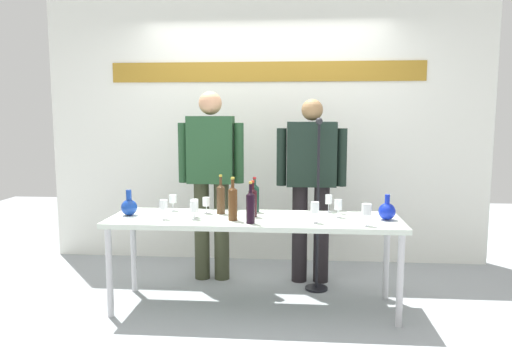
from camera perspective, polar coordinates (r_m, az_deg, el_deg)
name	(u,v)px	position (r m, az deg, el deg)	size (l,w,h in m)	color
ground_plane	(254,307)	(4.09, -0.18, -14.63)	(10.00, 10.00, 0.00)	#969CA1
back_wall	(266,118)	(5.16, 1.16, 7.07)	(4.58, 0.11, 3.00)	white
display_table	(254,225)	(3.88, -0.19, -5.34)	(2.28, 0.66, 0.73)	silver
decanter_blue_left	(129,206)	(4.07, -14.49, -3.11)	(0.13, 0.13, 0.21)	#15399A
decanter_blue_right	(387,211)	(3.91, 14.95, -3.59)	(0.13, 0.13, 0.20)	#1127B8
presenter_left	(211,173)	(4.54, -5.24, 0.70)	(0.61, 0.22, 1.75)	#373B26
presenter_right	(311,178)	(4.48, 6.43, 0.10)	(0.63, 0.22, 1.68)	black
wine_bottle_0	(253,201)	(3.89, -0.39, -2.60)	(0.07, 0.07, 0.29)	black
wine_bottle_1	(233,202)	(3.75, -2.71, -2.70)	(0.07, 0.07, 0.33)	#523015
wine_bottle_2	(255,197)	(4.08, -0.17, -2.10)	(0.08, 0.08, 0.29)	#103122
wine_bottle_3	(251,206)	(3.64, -0.64, -3.18)	(0.06, 0.06, 0.31)	black
wine_bottle_4	(221,198)	(4.01, -4.11, -2.20)	(0.07, 0.07, 0.32)	#4C341E
wine_glass_left_0	(164,205)	(3.85, -10.68, -3.01)	(0.06, 0.06, 0.15)	white
wine_glass_left_1	(173,199)	(4.19, -9.64, -2.33)	(0.07, 0.07, 0.13)	white
wine_glass_left_2	(194,204)	(3.90, -7.17, -2.93)	(0.06, 0.06, 0.14)	white
wine_glass_left_3	(206,202)	(4.04, -5.77, -2.68)	(0.06, 0.06, 0.13)	white
wine_glass_left_4	(194,207)	(3.81, -7.19, -3.20)	(0.07, 0.07, 0.15)	white
wine_glass_right_0	(338,205)	(3.92, 9.50, -3.00)	(0.06, 0.06, 0.14)	white
wine_glass_right_1	(366,210)	(3.65, 12.71, -3.51)	(0.07, 0.07, 0.16)	white
wine_glass_right_2	(329,200)	(4.12, 8.45, -2.40)	(0.06, 0.06, 0.15)	white
wine_glass_right_3	(315,208)	(3.69, 6.85, -3.36)	(0.06, 0.06, 0.16)	white
microphone_stand	(317,234)	(4.35, 7.13, -6.32)	(0.20, 0.20, 1.51)	black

